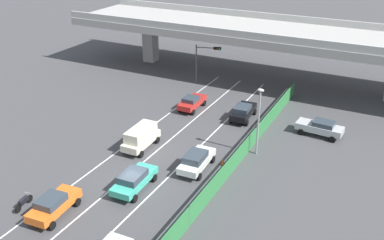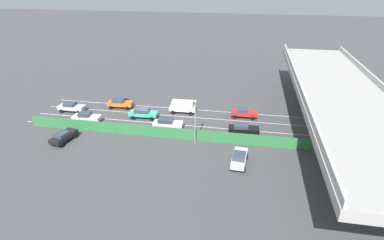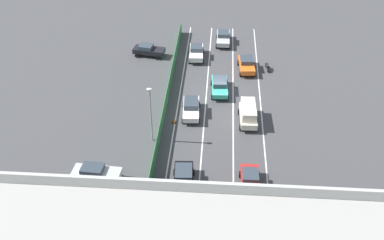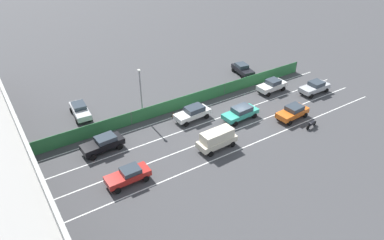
# 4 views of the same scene
# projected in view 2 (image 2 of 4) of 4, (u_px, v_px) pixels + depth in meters

# --- Properties ---
(ground_plane) EXTENTS (300.00, 300.00, 0.00)m
(ground_plane) POSITION_uv_depth(u_px,v_px,m) (143.00, 118.00, 52.34)
(ground_plane) COLOR #424244
(lane_line_left_edge) EXTENTS (0.14, 45.67, 0.01)m
(lane_line_left_edge) POSITION_uv_depth(u_px,v_px,m) (178.00, 109.00, 55.83)
(lane_line_left_edge) COLOR silver
(lane_line_left_edge) RESTS_ON ground
(lane_line_mid_left) EXTENTS (0.14, 45.67, 0.01)m
(lane_line_mid_left) POSITION_uv_depth(u_px,v_px,m) (174.00, 116.00, 52.97)
(lane_line_mid_left) COLOR silver
(lane_line_mid_left) RESTS_ON ground
(lane_line_mid_right) EXTENTS (0.14, 45.67, 0.01)m
(lane_line_mid_right) POSITION_uv_depth(u_px,v_px,m) (169.00, 124.00, 50.12)
(lane_line_mid_right) COLOR silver
(lane_line_mid_right) RESTS_ON ground
(lane_line_right_edge) EXTENTS (0.14, 45.67, 0.01)m
(lane_line_right_edge) POSITION_uv_depth(u_px,v_px,m) (164.00, 133.00, 47.26)
(lane_line_right_edge) COLOR silver
(lane_line_right_edge) RESTS_ON ground
(elevated_overpass) EXTENTS (52.89, 11.92, 7.67)m
(elevated_overpass) POSITION_uv_depth(u_px,v_px,m) (340.00, 94.00, 44.83)
(elevated_overpass) COLOR #A09E99
(elevated_overpass) RESTS_ON ground
(green_fence) EXTENTS (0.10, 41.77, 1.71)m
(green_fence) POSITION_uv_depth(u_px,v_px,m) (162.00, 132.00, 45.75)
(green_fence) COLOR #2D753D
(green_fence) RESTS_ON ground
(car_van_cream) EXTENTS (2.10, 4.51, 2.15)m
(car_van_cream) POSITION_uv_depth(u_px,v_px,m) (183.00, 106.00, 53.68)
(car_van_cream) COLOR beige
(car_van_cream) RESTS_ON ground
(car_taxi_teal) EXTENTS (2.25, 4.72, 1.61)m
(car_taxi_teal) POSITION_uv_depth(u_px,v_px,m) (143.00, 113.00, 51.92)
(car_taxi_teal) COLOR teal
(car_taxi_teal) RESTS_ON ground
(car_sedan_silver) EXTENTS (2.04, 4.54, 1.64)m
(car_sedan_silver) POSITION_uv_depth(u_px,v_px,m) (71.00, 107.00, 54.28)
(car_sedan_silver) COLOR #B7BABC
(car_sedan_silver) RESTS_ON ground
(car_sedan_black) EXTENTS (2.23, 4.60, 1.63)m
(car_sedan_black) POSITION_uv_depth(u_px,v_px,m) (243.00, 129.00, 46.54)
(car_sedan_black) COLOR black
(car_sedan_black) RESTS_ON ground
(car_taxi_orange) EXTENTS (2.30, 4.46, 1.65)m
(car_taxi_orange) POSITION_uv_depth(u_px,v_px,m) (120.00, 103.00, 55.80)
(car_taxi_orange) COLOR orange
(car_taxi_orange) RESTS_ON ground
(car_sedan_red) EXTENTS (1.96, 4.29, 1.54)m
(car_sedan_red) POSITION_uv_depth(u_px,v_px,m) (244.00, 113.00, 52.04)
(car_sedan_red) COLOR red
(car_sedan_red) RESTS_ON ground
(car_hatchback_white) EXTENTS (2.16, 4.42, 1.71)m
(car_hatchback_white) POSITION_uv_depth(u_px,v_px,m) (86.00, 117.00, 50.32)
(car_hatchback_white) COLOR silver
(car_hatchback_white) RESTS_ON ground
(car_sedan_white) EXTENTS (2.19, 4.64, 1.66)m
(car_sedan_white) POSITION_uv_depth(u_px,v_px,m) (167.00, 123.00, 48.33)
(car_sedan_white) COLOR white
(car_sedan_white) RESTS_ON ground
(motorcycle) EXTENTS (0.60, 1.94, 0.93)m
(motorcycle) POSITION_uv_depth(u_px,v_px,m) (124.00, 100.00, 58.47)
(motorcycle) COLOR black
(motorcycle) RESTS_ON ground
(parked_sedan_dark) EXTENTS (4.43, 2.49, 1.59)m
(parked_sedan_dark) POSITION_uv_depth(u_px,v_px,m) (63.00, 136.00, 44.53)
(parked_sedan_dark) COLOR black
(parked_sedan_dark) RESTS_ON ground
(parked_wagon_silver) EXTENTS (4.66, 2.19, 1.61)m
(parked_wagon_silver) POSITION_uv_depth(u_px,v_px,m) (239.00, 158.00, 39.23)
(parked_wagon_silver) COLOR #B2B5B7
(parked_wagon_silver) RESTS_ON ground
(traffic_light) EXTENTS (3.23, 1.00, 5.15)m
(traffic_light) POSITION_uv_depth(u_px,v_px,m) (295.00, 95.00, 51.54)
(traffic_light) COLOR #47474C
(traffic_light) RESTS_ON ground
(street_lamp) EXTENTS (0.60, 0.36, 6.44)m
(street_lamp) POSITION_uv_depth(u_px,v_px,m) (195.00, 117.00, 42.91)
(street_lamp) COLOR gray
(street_lamp) RESTS_ON ground
(traffic_cone) EXTENTS (0.47, 0.47, 0.57)m
(traffic_cone) POSITION_uv_depth(u_px,v_px,m) (176.00, 133.00, 46.75)
(traffic_cone) COLOR orange
(traffic_cone) RESTS_ON ground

